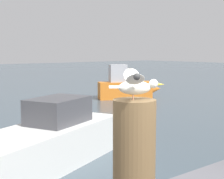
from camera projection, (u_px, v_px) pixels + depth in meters
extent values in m
cylinder|color=brown|center=(134.00, 160.00, 2.53)|extent=(0.31, 0.31, 0.88)
cylinder|color=tan|center=(133.00, 98.00, 2.46)|extent=(0.01, 0.01, 0.04)
cylinder|color=tan|center=(133.00, 97.00, 2.50)|extent=(0.01, 0.01, 0.04)
ellipsoid|color=silver|center=(135.00, 88.00, 2.48)|extent=(0.24, 0.21, 0.10)
sphere|color=silver|center=(153.00, 84.00, 2.47)|extent=(0.06, 0.06, 0.06)
cone|color=yellow|center=(161.00, 84.00, 2.47)|extent=(0.05, 0.04, 0.02)
cube|color=silver|center=(114.00, 87.00, 2.47)|extent=(0.10, 0.11, 0.01)
ellipsoid|color=silver|center=(135.00, 80.00, 2.28)|extent=(0.27, 0.30, 0.11)
sphere|color=#2D2D2D|center=(137.00, 77.00, 2.14)|extent=(0.04, 0.04, 0.04)
ellipsoid|color=silver|center=(132.00, 75.00, 2.66)|extent=(0.27, 0.30, 0.11)
sphere|color=#2D2D2D|center=(131.00, 70.00, 2.78)|extent=(0.04, 0.04, 0.04)
cube|color=orange|center=(125.00, 90.00, 18.88)|extent=(2.90, 2.03, 0.91)
cone|color=orange|center=(154.00, 89.00, 19.21)|extent=(1.00, 1.00, 0.74)
cube|color=#B2B2B7|center=(118.00, 73.00, 18.69)|extent=(1.08, 0.96, 0.93)
cube|color=silver|center=(35.00, 150.00, 7.65)|extent=(5.11, 3.28, 0.90)
cube|color=#47474C|center=(58.00, 110.00, 8.31)|extent=(1.72, 1.48, 0.60)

